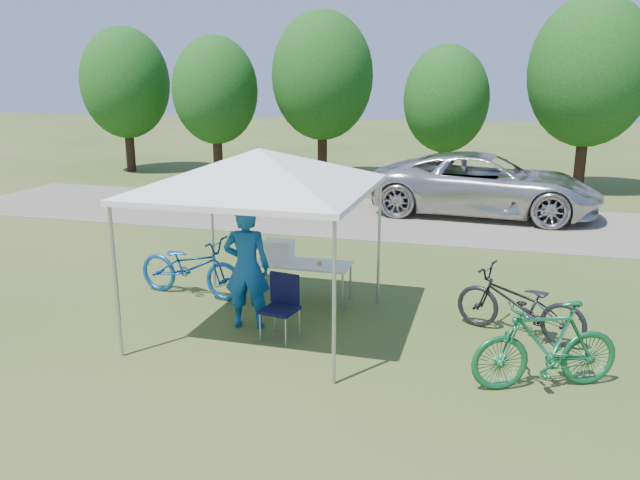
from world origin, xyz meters
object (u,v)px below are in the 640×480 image
object	(u,v)px
folding_chair	(282,300)
minivan	(484,184)
cooler	(278,251)
bike_blue	(191,266)
bike_green	(546,346)
bike_dark	(519,304)
cyclist	(247,267)
sedan	(263,183)
folding_table	(303,265)

from	to	relation	value
folding_chair	minivan	xyz separation A→B (m)	(2.63, 9.43, 0.32)
cooler	bike_blue	world-z (taller)	bike_blue
cooler	minivan	bearing A→B (deg)	67.83
bike_green	bike_dark	size ratio (longest dim) A/B	0.96
cyclist	bike_dark	bearing A→B (deg)	179.70
cooler	sedan	world-z (taller)	sedan
bike_dark	sedan	world-z (taller)	sedan
bike_dark	minivan	world-z (taller)	minivan
cooler	bike_blue	xyz separation A→B (m)	(-1.52, -0.29, -0.32)
bike_green	bike_dark	distance (m)	1.59
cooler	sedan	distance (m)	7.91
folding_table	bike_dark	size ratio (longest dim) A/B	0.85
folding_table	bike_blue	distance (m)	1.97
cyclist	minivan	size ratio (longest dim) A/B	0.31
folding_table	bike_blue	bearing A→B (deg)	-171.66
folding_chair	sedan	xyz separation A→B (m)	(-3.62, 8.84, 0.17)
folding_chair	bike_dark	world-z (taller)	bike_dark
bike_blue	bike_dark	distance (m)	5.46
cooler	bike_dark	distance (m)	3.99
bike_dark	sedan	xyz separation A→B (m)	(-6.96, 7.93, 0.22)
cyclist	sedan	world-z (taller)	cyclist
cooler	bike_blue	size ratio (longest dim) A/B	0.25
sedan	bike_green	bearing A→B (deg)	-131.75
cyclist	sedan	xyz separation A→B (m)	(-3.00, 8.65, -0.23)
bike_dark	minivan	xyz separation A→B (m)	(-0.71, 8.52, 0.36)
bike_green	cooler	bearing A→B (deg)	-140.08
folding_chair	sedan	distance (m)	9.55
cooler	minivan	size ratio (longest dim) A/B	0.08
cyclist	minivan	distance (m)	9.79
cyclist	cooler	bearing A→B (deg)	-101.96
bike_dark	folding_chair	bearing A→B (deg)	-54.16
sedan	bike_blue	bearing A→B (deg)	-157.71
bike_blue	minivan	world-z (taller)	minivan
bike_green	folding_chair	bearing A→B (deg)	-122.82
folding_table	bike_green	world-z (taller)	bike_green
folding_table	bike_dark	distance (m)	3.56
folding_table	cyclist	xyz separation A→B (m)	(-0.46, -1.34, 0.32)
folding_table	minivan	world-z (taller)	minivan
bike_green	minivan	bearing A→B (deg)	162.99
cooler	bike_blue	bearing A→B (deg)	-169.36
bike_blue	bike_dark	xyz separation A→B (m)	(5.45, -0.34, -0.02)
bike_blue	minivan	distance (m)	9.46
bike_blue	cyclist	bearing A→B (deg)	-119.21
cyclist	bike_dark	distance (m)	4.05
cooler	sedan	xyz separation A→B (m)	(-3.03, 7.31, -0.13)
folding_chair	cyclist	distance (m)	0.76
cooler	cyclist	size ratio (longest dim) A/B	0.26
bike_dark	sedan	distance (m)	10.56
bike_dark	minivan	bearing A→B (deg)	-154.58
bike_blue	bike_green	bearing A→B (deg)	-102.32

